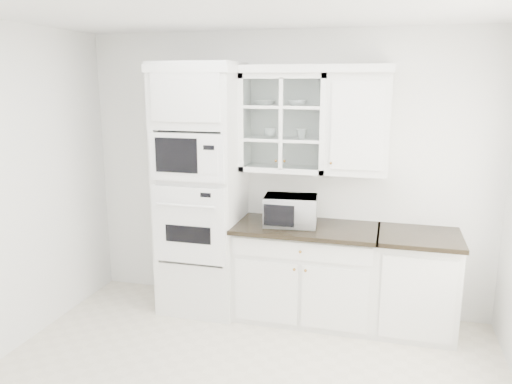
% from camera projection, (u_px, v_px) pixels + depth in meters
% --- Properties ---
extents(room_shell, '(4.00, 3.50, 2.70)m').
position_uv_depth(room_shell, '(247.00, 145.00, 3.55)').
color(room_shell, white).
rests_on(room_shell, ground).
extents(oven_column, '(0.76, 0.68, 2.40)m').
position_uv_depth(oven_column, '(201.00, 190.00, 4.80)').
color(oven_column, white).
rests_on(oven_column, ground).
extents(base_cabinet_run, '(1.32, 0.67, 0.92)m').
position_uv_depth(base_cabinet_run, '(306.00, 272.00, 4.73)').
color(base_cabinet_run, white).
rests_on(base_cabinet_run, ground).
extents(extra_base_cabinet, '(0.72, 0.67, 0.92)m').
position_uv_depth(extra_base_cabinet, '(416.00, 282.00, 4.47)').
color(extra_base_cabinet, white).
rests_on(extra_base_cabinet, ground).
extents(upper_cabinet_glass, '(0.80, 0.33, 0.90)m').
position_uv_depth(upper_cabinet_glass, '(285.00, 123.00, 4.62)').
color(upper_cabinet_glass, white).
rests_on(upper_cabinet_glass, room_shell).
extents(upper_cabinet_solid, '(0.55, 0.33, 0.90)m').
position_uv_depth(upper_cabinet_solid, '(359.00, 124.00, 4.44)').
color(upper_cabinet_solid, white).
rests_on(upper_cabinet_solid, room_shell).
extents(crown_molding, '(2.14, 0.38, 0.07)m').
position_uv_depth(crown_molding, '(273.00, 69.00, 4.52)').
color(crown_molding, white).
rests_on(crown_molding, room_shell).
extents(countertop_microwave, '(0.52, 0.45, 0.28)m').
position_uv_depth(countertop_microwave, '(291.00, 210.00, 4.62)').
color(countertop_microwave, white).
rests_on(countertop_microwave, base_cabinet_run).
extents(bowl_a, '(0.24, 0.24, 0.05)m').
position_uv_depth(bowl_a, '(265.00, 103.00, 4.64)').
color(bowl_a, white).
rests_on(bowl_a, upper_cabinet_glass).
extents(bowl_b, '(0.19, 0.19, 0.05)m').
position_uv_depth(bowl_b, '(297.00, 103.00, 4.54)').
color(bowl_b, white).
rests_on(bowl_b, upper_cabinet_glass).
extents(cup_a, '(0.14, 0.14, 0.09)m').
position_uv_depth(cup_a, '(270.00, 132.00, 4.69)').
color(cup_a, white).
rests_on(cup_a, upper_cabinet_glass).
extents(cup_b, '(0.11, 0.11, 0.09)m').
position_uv_depth(cup_b, '(302.00, 133.00, 4.61)').
color(cup_b, white).
rests_on(cup_b, upper_cabinet_glass).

